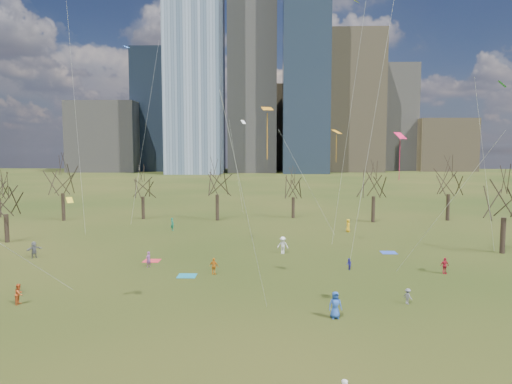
{
  "coord_description": "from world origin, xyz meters",
  "views": [
    {
      "loc": [
        1.42,
        -30.51,
        10.83
      ],
      "look_at": [
        0.0,
        12.0,
        7.0
      ],
      "focal_mm": 32.0,
      "sensor_mm": 36.0,
      "label": 1
    }
  ],
  "objects_px": {
    "person_0": "(335,305)",
    "person_2": "(19,294)",
    "blanket_crimson": "(152,261)",
    "person_4": "(214,266)",
    "blanket_navy": "(389,253)",
    "blanket_teal": "(187,276)"
  },
  "relations": [
    {
      "from": "person_0",
      "to": "person_2",
      "type": "xyz_separation_m",
      "value": [
        -22.0,
        1.99,
        -0.14
      ]
    },
    {
      "from": "person_0",
      "to": "blanket_crimson",
      "type": "bearing_deg",
      "value": 129.16
    },
    {
      "from": "person_0",
      "to": "person_4",
      "type": "xyz_separation_m",
      "value": [
        -9.18,
        10.19,
        -0.14
      ]
    },
    {
      "from": "blanket_crimson",
      "to": "person_2",
      "type": "bearing_deg",
      "value": -114.96
    },
    {
      "from": "blanket_crimson",
      "to": "person_0",
      "type": "xyz_separation_m",
      "value": [
        15.96,
        -14.97,
        0.87
      ]
    },
    {
      "from": "blanket_navy",
      "to": "blanket_crimson",
      "type": "relative_size",
      "value": 1.0
    },
    {
      "from": "blanket_crimson",
      "to": "person_0",
      "type": "height_order",
      "value": "person_0"
    },
    {
      "from": "person_2",
      "to": "person_4",
      "type": "relative_size",
      "value": 0.99
    },
    {
      "from": "blanket_teal",
      "to": "person_2",
      "type": "relative_size",
      "value": 1.08
    },
    {
      "from": "blanket_teal",
      "to": "blanket_navy",
      "type": "height_order",
      "value": "same"
    },
    {
      "from": "blanket_navy",
      "to": "person_0",
      "type": "height_order",
      "value": "person_0"
    },
    {
      "from": "blanket_teal",
      "to": "blanket_navy",
      "type": "relative_size",
      "value": 1.0
    },
    {
      "from": "blanket_teal",
      "to": "person_0",
      "type": "distance_m",
      "value": 15.03
    },
    {
      "from": "blanket_teal",
      "to": "person_4",
      "type": "bearing_deg",
      "value": 12.65
    },
    {
      "from": "person_0",
      "to": "person_2",
      "type": "bearing_deg",
      "value": 167.17
    },
    {
      "from": "blanket_navy",
      "to": "blanket_crimson",
      "type": "distance_m",
      "value": 24.77
    },
    {
      "from": "blanket_crimson",
      "to": "person_4",
      "type": "height_order",
      "value": "person_4"
    },
    {
      "from": "blanket_navy",
      "to": "person_0",
      "type": "xyz_separation_m",
      "value": [
        -8.41,
        -19.45,
        0.87
      ]
    },
    {
      "from": "person_2",
      "to": "person_4",
      "type": "xyz_separation_m",
      "value": [
        12.82,
        8.2,
        0.01
      ]
    },
    {
      "from": "blanket_navy",
      "to": "person_2",
      "type": "height_order",
      "value": "person_2"
    },
    {
      "from": "blanket_crimson",
      "to": "person_0",
      "type": "bearing_deg",
      "value": -43.17
    },
    {
      "from": "blanket_navy",
      "to": "person_0",
      "type": "bearing_deg",
      "value": -113.37
    }
  ]
}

